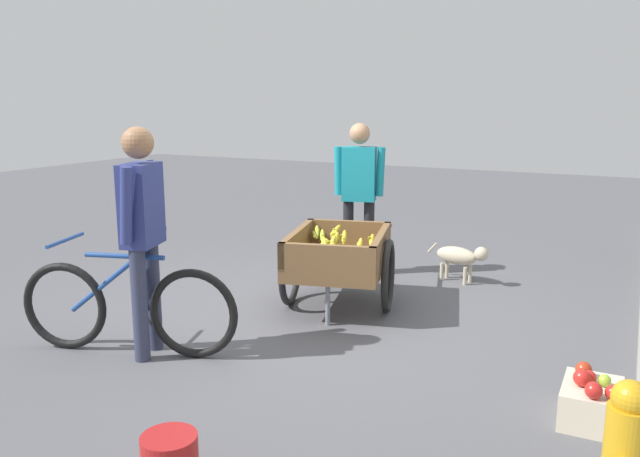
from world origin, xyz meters
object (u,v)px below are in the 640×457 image
object	(u,v)px
bicycle	(127,307)
cyclist_person	(142,221)
fruit_cart	(338,259)
vendor_person	(359,185)
fire_hydrant	(625,454)
mixed_fruit_crate	(591,401)
dog	(460,256)

from	to	relation	value
bicycle	cyclist_person	bearing A→B (deg)	106.86
fruit_cart	vendor_person	xyz separation A→B (m)	(-1.11, -0.29, 0.51)
fire_hydrant	mixed_fruit_crate	distance (m)	0.95
vendor_person	bicycle	distance (m)	2.88
vendor_person	mixed_fruit_crate	size ratio (longest dim) A/B	3.60
cyclist_person	dog	xyz separation A→B (m)	(-2.86, 1.53, -0.72)
vendor_person	dog	xyz separation A→B (m)	(-0.16, 1.05, -0.68)
cyclist_person	fire_hydrant	distance (m)	3.25
fruit_cart	mixed_fruit_crate	distance (m)	2.52
fire_hydrant	vendor_person	bearing A→B (deg)	-140.55
bicycle	dog	xyz separation A→B (m)	(-2.90, 1.68, -0.08)
cyclist_person	dog	distance (m)	3.32
vendor_person	bicycle	bearing A→B (deg)	-12.94
vendor_person	fire_hydrant	world-z (taller)	vendor_person
bicycle	mixed_fruit_crate	distance (m)	3.14
vendor_person	fire_hydrant	distance (m)	4.22
cyclist_person	fruit_cart	bearing A→B (deg)	154.18
fruit_cart	bicycle	world-z (taller)	bicycle
bicycle	fire_hydrant	distance (m)	3.32
fruit_cart	dog	distance (m)	1.49
fruit_cart	cyclist_person	bearing A→B (deg)	-25.82
dog	cyclist_person	bearing A→B (deg)	-28.18
fruit_cart	mixed_fruit_crate	xyz separation A→B (m)	(1.21, 2.18, -0.31)
fruit_cart	bicycle	xyz separation A→B (m)	(1.64, -0.92, -0.09)
bicycle	vendor_person	bearing A→B (deg)	167.06
fruit_cart	bicycle	bearing A→B (deg)	-29.23
dog	fire_hydrant	bearing A→B (deg)	25.39
fruit_cart	mixed_fruit_crate	world-z (taller)	fruit_cart
fruit_cart	fire_hydrant	size ratio (longest dim) A/B	2.67
bicycle	dog	size ratio (longest dim) A/B	2.43
vendor_person	dog	bearing A→B (deg)	98.75
fruit_cart	vendor_person	world-z (taller)	vendor_person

